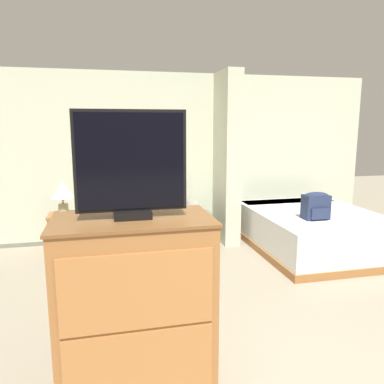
{
  "coord_description": "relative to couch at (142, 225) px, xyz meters",
  "views": [
    {
      "loc": [
        -1.13,
        -1.5,
        1.81
      ],
      "look_at": [
        -0.18,
        2.6,
        1.05
      ],
      "focal_mm": 35.0,
      "sensor_mm": 36.0,
      "label": 1
    }
  ],
  "objects": [
    {
      "name": "wall_back",
      "position": [
        0.63,
        0.48,
        0.95
      ],
      "size": [
        6.48,
        0.16,
        2.6
      ],
      "color": "beige",
      "rests_on": "ground_plane"
    },
    {
      "name": "wall_partition_pillar",
      "position": [
        1.33,
        0.06,
        0.96
      ],
      "size": [
        0.24,
        0.71,
        2.6
      ],
      "color": "beige",
      "rests_on": "ground_plane"
    },
    {
      "name": "couch",
      "position": [
        0.0,
        0.0,
        0.0
      ],
      "size": [
        1.91,
        0.84,
        0.94
      ],
      "color": "gray",
      "rests_on": "ground_plane"
    },
    {
      "name": "coffee_table",
      "position": [
        -0.1,
        -0.92,
        0.02
      ],
      "size": [
        0.77,
        0.5,
        0.41
      ],
      "color": "#996033",
      "rests_on": "ground_plane"
    },
    {
      "name": "side_table",
      "position": [
        -1.1,
        -0.05,
        0.13
      ],
      "size": [
        0.42,
        0.42,
        0.58
      ],
      "color": "#996033",
      "rests_on": "ground_plane"
    },
    {
      "name": "table_lamp",
      "position": [
        -1.1,
        -0.05,
        0.56
      ],
      "size": [
        0.32,
        0.32,
        0.46
      ],
      "color": "tan",
      "rests_on": "side_table"
    },
    {
      "name": "tv_dresser",
      "position": [
        -0.34,
        -3.05,
        0.27
      ],
      "size": [
        1.04,
        0.58,
        1.22
      ],
      "color": "#996033",
      "rests_on": "ground_plane"
    },
    {
      "name": "tv",
      "position": [
        -0.34,
        -3.05,
        1.22
      ],
      "size": [
        0.7,
        0.16,
        0.69
      ],
      "color": "black",
      "rests_on": "tv_dresser"
    },
    {
      "name": "bed",
      "position": [
        2.42,
        -0.67,
        -0.05
      ],
      "size": [
        1.69,
        2.11,
        0.57
      ],
      "color": "#996033",
      "rests_on": "ground_plane"
    },
    {
      "name": "backpack",
      "position": [
        2.2,
        -1.07,
        0.42
      ],
      "size": [
        0.34,
        0.23,
        0.36
      ],
      "color": "#232D4C",
      "rests_on": "bed"
    }
  ]
}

